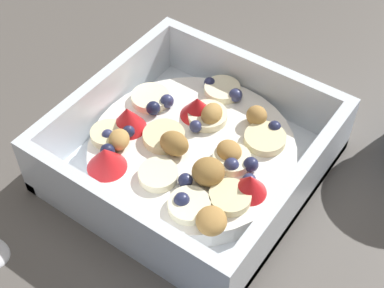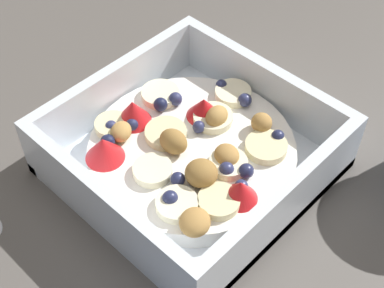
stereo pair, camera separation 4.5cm
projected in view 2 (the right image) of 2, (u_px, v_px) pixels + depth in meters
The scene contains 2 objects.
ground_plane at pixel (198, 189), 0.46m from camera, with size 2.40×2.40×0.00m, color #56514C.
fruit_bowl at pixel (191, 152), 0.46m from camera, with size 0.19×0.19×0.06m.
Camera 2 is at (0.21, 0.19, 0.37)m, focal length 53.00 mm.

